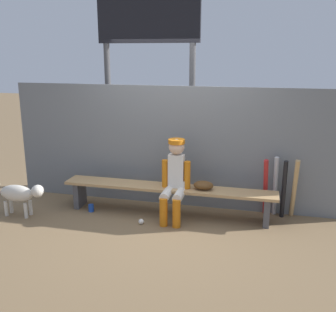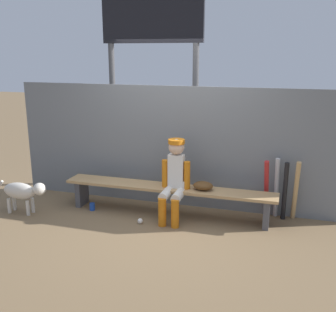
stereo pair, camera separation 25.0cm
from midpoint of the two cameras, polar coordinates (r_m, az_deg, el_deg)
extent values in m
plane|color=brown|center=(5.81, -1.25, -8.48)|extent=(30.00, 30.00, 0.00)
cube|color=slate|center=(5.93, -0.18, 1.31)|extent=(5.16, 0.03, 1.83)
cube|color=tan|center=(5.66, -1.27, -4.62)|extent=(3.08, 0.36, 0.04)
cube|color=#4C4C51|center=(6.22, -13.75, -5.35)|extent=(0.08, 0.29, 0.39)
cube|color=#4C4C51|center=(5.56, 12.83, -7.77)|extent=(0.08, 0.29, 0.39)
cube|color=silver|center=(5.55, -0.07, -2.18)|extent=(0.22, 0.13, 0.48)
sphere|color=beige|center=(5.45, -0.07, 1.34)|extent=(0.22, 0.22, 0.22)
cylinder|color=orange|center=(5.44, -0.07, 2.13)|extent=(0.23, 0.23, 0.06)
cylinder|color=silver|center=(5.48, -1.47, -5.48)|extent=(0.13, 0.38, 0.13)
cylinder|color=orange|center=(5.38, -1.99, -8.13)|extent=(0.11, 0.11, 0.39)
cylinder|color=orange|center=(5.58, -1.71, -2.62)|extent=(0.09, 0.09, 0.41)
cylinder|color=silver|center=(5.44, 0.37, -5.64)|extent=(0.13, 0.38, 0.13)
cylinder|color=orange|center=(5.34, -0.12, -8.31)|extent=(0.11, 0.11, 0.39)
cylinder|color=orange|center=(5.51, 1.50, -2.86)|extent=(0.09, 0.09, 0.41)
ellipsoid|color=#593819|center=(5.52, 3.85, -4.25)|extent=(0.28, 0.20, 0.12)
cylinder|color=#B22323|center=(5.74, 12.72, -4.47)|extent=(0.10, 0.28, 0.87)
cylinder|color=#B7B7BC|center=(5.81, 14.07, -4.25)|extent=(0.09, 0.17, 0.88)
cylinder|color=black|center=(5.75, 15.21, -4.71)|extent=(0.07, 0.13, 0.85)
cylinder|color=tan|center=(5.76, 16.64, -4.58)|extent=(0.09, 0.27, 0.89)
sphere|color=white|center=(5.51, -5.21, -9.43)|extent=(0.07, 0.07, 0.07)
cylinder|color=#1E47AD|center=(6.03, -12.24, -7.37)|extent=(0.08, 0.08, 0.11)
cylinder|color=silver|center=(5.55, 0.88, -4.18)|extent=(0.08, 0.08, 0.11)
cylinder|color=#3F3F42|center=(6.99, -9.54, 5.73)|extent=(0.10, 0.10, 2.44)
cylinder|color=#3F3F42|center=(6.55, 2.34, 5.33)|extent=(0.10, 0.10, 2.44)
cube|color=black|center=(6.67, -4.04, 19.47)|extent=(1.70, 0.08, 0.81)
ellipsoid|color=beige|center=(6.11, -22.14, -5.00)|extent=(0.52, 0.20, 0.24)
sphere|color=beige|center=(5.90, -19.50, -4.82)|extent=(0.18, 0.18, 0.18)
cylinder|color=beige|center=(6.14, -20.38, -7.02)|extent=(0.05, 0.05, 0.22)
cylinder|color=beige|center=(6.05, -21.02, -7.41)|extent=(0.05, 0.05, 0.22)
cylinder|color=beige|center=(6.32, -22.80, -6.64)|extent=(0.05, 0.05, 0.22)
cylinder|color=beige|center=(6.23, -23.45, -7.00)|extent=(0.05, 0.05, 0.22)
camera|label=1|loc=(0.13, -91.30, -0.34)|focal=42.13mm
camera|label=2|loc=(0.13, 88.70, 0.34)|focal=42.13mm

